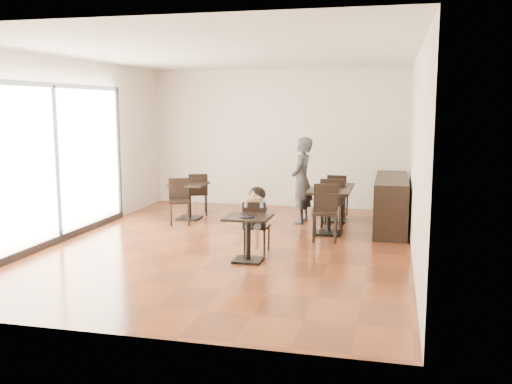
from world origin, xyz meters
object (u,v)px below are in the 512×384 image
(chair_mid_a, at_px, (332,203))
(chair_left_b, at_px, (179,202))
(cafe_table_back, at_px, (335,203))
(child_table, at_px, (248,239))
(cafe_table_left, at_px, (189,201))
(child, at_px, (257,220))
(child_chair, at_px, (257,227))
(chair_back_a, at_px, (338,195))
(chair_mid_b, at_px, (325,213))
(chair_left_a, at_px, (198,194))
(adult_patron, at_px, (302,180))
(cafe_table_mid, at_px, (329,212))
(chair_back_b, at_px, (333,204))

(chair_mid_a, relative_size, chair_left_b, 1.08)
(cafe_table_back, bearing_deg, child_table, -106.07)
(cafe_table_left, bearing_deg, chair_mid_a, -3.21)
(child, relative_size, cafe_table_left, 1.41)
(child_chair, xyz_separation_m, chair_left_b, (-2.03, 1.80, 0.03))
(child_table, relative_size, chair_back_a, 0.78)
(child_table, height_order, cafe_table_left, cafe_table_left)
(child_chair, bearing_deg, chair_mid_b, -132.08)
(cafe_table_back, bearing_deg, child, -108.98)
(child_table, relative_size, chair_left_a, 0.77)
(child_table, height_order, adult_patron, adult_patron)
(chair_left_a, bearing_deg, child, 102.33)
(chair_mid_b, bearing_deg, cafe_table_mid, 86.50)
(cafe_table_back, bearing_deg, chair_back_b, -90.00)
(chair_back_b, bearing_deg, cafe_table_left, -176.77)
(chair_mid_a, bearing_deg, chair_back_a, -93.58)
(child_chair, bearing_deg, chair_mid_a, -114.09)
(chair_left_a, bearing_deg, adult_patron, 148.64)
(cafe_table_mid, height_order, chair_mid_b, chair_mid_b)
(adult_patron, bearing_deg, chair_mid_a, 65.49)
(chair_back_b, bearing_deg, cafe_table_back, 94.39)
(child_chair, height_order, chair_mid_a, chair_mid_a)
(chair_left_b, relative_size, chair_back_a, 1.00)
(chair_mid_a, xyz_separation_m, chair_back_b, (0.00, 0.11, -0.04))
(cafe_table_left, distance_m, chair_mid_b, 3.26)
(child, relative_size, chair_left_b, 1.17)
(chair_left_b, bearing_deg, chair_back_a, 5.26)
(child, bearing_deg, adult_patron, 82.68)
(chair_mid_b, bearing_deg, cafe_table_back, 86.44)
(child_chair, xyz_separation_m, chair_mid_a, (0.97, 2.18, 0.07))
(chair_back_a, bearing_deg, chair_back_b, 94.39)
(cafe_table_mid, bearing_deg, adult_patron, 125.53)
(cafe_table_back, distance_m, chair_mid_b, 1.76)
(cafe_table_mid, relative_size, chair_left_b, 0.90)
(adult_patron, bearing_deg, chair_mid_b, 28.36)
(child, bearing_deg, chair_back_b, 66.89)
(chair_back_a, height_order, chair_back_b, same)
(child, bearing_deg, child_chair, 0.00)
(adult_patron, relative_size, chair_back_a, 1.90)
(cafe_table_left, xyz_separation_m, chair_mid_b, (3.00, -1.27, 0.11))
(chair_left_b, bearing_deg, child_chair, -64.21)
(cafe_table_back, distance_m, chair_left_b, 3.18)
(chair_left_a, distance_m, chair_left_b, 1.10)
(chair_mid_b, distance_m, chair_left_a, 3.51)
(child, xyz_separation_m, chair_left_b, (-2.03, 1.80, -0.08))
(child_chair, distance_m, cafe_table_mid, 1.90)
(chair_back_b, bearing_deg, child, -108.72)
(child_chair, distance_m, chair_left_b, 2.71)
(cafe_table_back, bearing_deg, chair_left_b, -160.90)
(cafe_table_back, distance_m, chair_back_b, 0.56)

